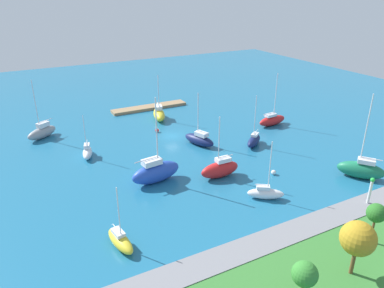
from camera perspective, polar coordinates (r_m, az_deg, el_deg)
name	(u,v)px	position (r m, az deg, el deg)	size (l,w,h in m)	color
water	(172,136)	(72.55, -3.14, 1.27)	(160.00, 160.00, 0.00)	#1E668C
pier_dock	(149,107)	(89.45, -6.66, 5.70)	(18.32, 3.16, 0.63)	#997A56
breakwater	(300,232)	(46.29, 16.40, -13.03)	(61.00, 3.60, 1.10)	gray
shoreline_park	(345,268)	(43.01, 22.71, -17.33)	(63.29, 10.25, 1.03)	#387A33
harbor_beacon	(371,189)	(52.88, 26.05, -6.27)	(0.56, 0.56, 3.73)	silver
park_tree_east	(305,274)	(35.85, 17.15, -18.82)	(2.38, 2.38, 4.02)	brown
park_tree_mideast	(358,239)	(39.30, 24.43, -13.27)	(3.43, 3.43, 5.92)	brown
park_tree_center	(376,213)	(44.78, 26.77, -9.62)	(2.11, 2.11, 4.87)	brown
sailboat_yellow_mid_basin	(120,240)	(43.63, -11.10, -14.50)	(2.42, 5.42, 7.84)	yellow
sailboat_navy_east_end	(199,139)	(67.99, 1.15, 0.73)	(4.46, 7.06, 9.89)	#141E4C
sailboat_white_off_beacon	(265,193)	(52.29, 11.37, -7.49)	(5.07, 4.02, 8.64)	white
sailboat_red_far_north	(272,120)	(79.55, 12.37, 3.67)	(7.04, 2.67, 11.10)	red
sailboat_green_along_channel	(361,169)	(62.00, 24.82, -3.59)	(6.12, 6.96, 13.33)	#19724C
sailboat_gray_far_south	(42,132)	(76.81, -22.32, 1.76)	(6.55, 5.30, 11.55)	gray
sailboat_blue_outer_mooring	(156,172)	(55.34, -5.66, -4.31)	(8.13, 3.66, 13.11)	#2347B2
sailboat_yellow_inner_mooring	(159,114)	(81.54, -5.16, 4.69)	(4.28, 7.41, 9.99)	yellow
sailboat_navy_by_breakwater	(254,140)	(68.66, 9.61, 0.55)	(5.37, 4.52, 9.65)	#141E4C
sailboat_white_west_end	(87,152)	(65.76, -15.98, -1.22)	(2.81, 4.84, 7.73)	white
sailboat_red_lone_south	(220,169)	(56.71, 4.39, -3.88)	(6.46, 2.30, 9.93)	red
mooring_buoy_red	(157,130)	(74.51, -5.46, 2.12)	(0.77, 0.77, 0.77)	red
mooring_buoy_white	(274,172)	(59.05, 12.58, -4.33)	(0.76, 0.76, 0.76)	white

